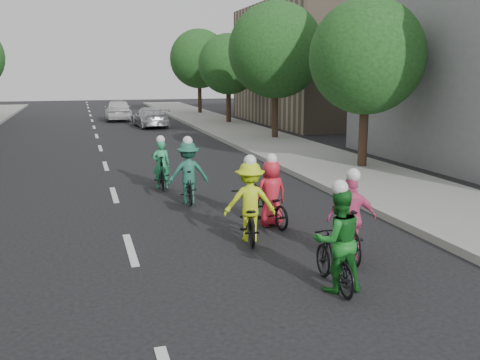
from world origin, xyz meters
name	(u,v)px	position (x,y,z in m)	size (l,w,h in m)	color
ground	(130,250)	(0.00, 0.00, 0.00)	(120.00, 120.00, 0.00)	black
sidewalk_right	(304,155)	(8.00, 10.00, 0.07)	(4.00, 80.00, 0.15)	gray
curb_right	(259,157)	(6.05, 10.00, 0.09)	(0.18, 80.00, 0.18)	#999993
bldg_se	(331,64)	(16.00, 24.00, 4.00)	(10.00, 14.00, 8.00)	gray
tree_r_0	(367,57)	(8.80, 6.60, 3.96)	(4.00, 4.00, 5.97)	black
tree_r_1	(276,50)	(8.80, 15.60, 4.52)	(4.80, 4.80, 6.93)	black
tree_r_2	(228,64)	(8.80, 24.60, 3.96)	(4.00, 4.00, 5.97)	black
tree_r_3	(199,59)	(8.80, 33.60, 4.52)	(4.80, 4.80, 6.93)	black
cyclist_0	(270,200)	(3.24, 0.87, 0.57)	(0.80, 1.74, 1.67)	black
cyclist_1	(350,226)	(3.89, -1.68, 0.63)	(0.99, 1.70, 1.73)	black
cyclist_2	(161,169)	(1.45, 5.61, 0.57)	(0.57, 1.68, 1.60)	black
cyclist_3	(249,209)	(2.44, -0.04, 0.66)	(1.17, 1.90, 1.80)	black
cyclist_4	(188,177)	(1.86, 3.49, 0.70)	(1.09, 1.54, 1.80)	black
cyclist_5	(336,248)	(2.99, -2.93, 0.69)	(0.85, 1.57, 1.81)	black
follow_car_lead	(150,117)	(3.46, 24.10, 0.64)	(1.80, 4.42, 1.28)	#BBBCC0
follow_car_trail	(118,110)	(1.85, 29.54, 0.77)	(1.82, 4.53, 1.54)	silver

